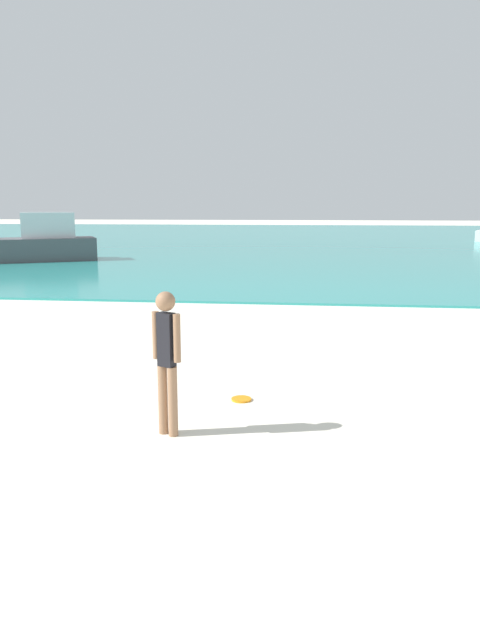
# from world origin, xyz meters

# --- Properties ---
(water) EXTENTS (160.00, 60.00, 0.06)m
(water) POSITION_xyz_m (0.00, 42.95, 0.03)
(water) COLOR teal
(water) RESTS_ON ground
(person_standing) EXTENTS (0.33, 0.21, 1.55)m
(person_standing) POSITION_xyz_m (-0.72, 4.42, 0.88)
(person_standing) COLOR #936B4C
(person_standing) RESTS_ON ground
(frisbee) EXTENTS (0.25, 0.25, 0.03)m
(frisbee) POSITION_xyz_m (-0.07, 5.63, 0.01)
(frisbee) COLOR orange
(frisbee) RESTS_ON ground
(boat_near) EXTENTS (6.35, 4.50, 2.08)m
(boat_near) POSITION_xyz_m (-11.33, 22.89, 0.78)
(boat_near) COLOR #4C4C51
(boat_near) RESTS_ON water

